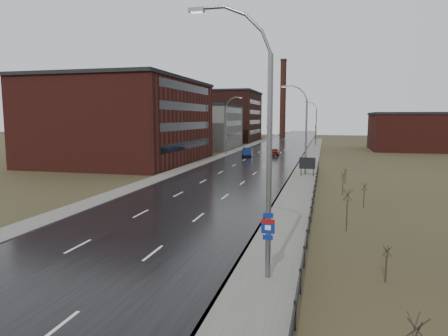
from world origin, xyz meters
The scene contains 25 objects.
ground centered at (0.00, 0.00, 0.00)m, with size 320.00×320.00×0.00m, color #2D2819.
road centered at (0.00, 60.00, 0.03)m, with size 14.00×300.00×0.06m, color black.
sidewalk_right centered at (8.60, 35.00, 0.09)m, with size 3.20×180.00×0.18m, color #595651.
curb_right centered at (7.08, 35.00, 0.09)m, with size 0.16×180.00×0.18m, color slate.
sidewalk_left centered at (-8.20, 60.00, 0.06)m, with size 2.40×260.00×0.12m, color #595651.
warehouse_near centered at (-20.99, 45.00, 6.76)m, with size 22.44×28.56×13.50m.
warehouse_mid centered at (-17.99, 78.00, 5.26)m, with size 16.32×20.40×10.50m.
warehouse_far centered at (-22.99, 108.00, 7.76)m, with size 26.52×24.48×15.50m.
building_right centered at (30.30, 82.00, 4.26)m, with size 18.36×16.32×8.50m.
smokestack centered at (-6.00, 150.00, 15.50)m, with size 2.70×2.70×30.70m.
streetlight_main centered at (8.47, 2.00, 6.06)m, with size 3.91×0.29×12.11m.
streetlight_right_mid centered at (8.50, 36.00, 5.84)m, with size 3.36×0.28×11.35m.
streetlight_left centered at (-7.70, 62.00, 5.84)m, with size 3.36×0.28×11.35m.
streetlight_right_far centered at (8.50, 90.00, 5.84)m, with size 3.36×0.28×11.35m.
guardrail centered at (10.30, 18.31, 0.71)m, with size 0.10×53.05×1.10m.
shrub_b centered at (13.95, 3.17, 0.89)m, with size 0.41×0.42×1.67m.
shrub_c centered at (12.64, 11.14, 1.48)m, with size 0.66×0.69×2.79m.
shrub_d centered at (14.33, 18.38, 1.11)m, with size 0.50×0.52×2.08m.
shrub_e centered at (12.90, 23.69, 1.15)m, with size 0.52×0.54×2.17m.
shrub_f centered at (13.41, 30.43, 0.89)m, with size 0.41×0.43×1.68m.
billboard centered at (9.10, 34.53, 1.67)m, with size 1.95×0.17×2.47m.
traffic_light_left centered at (-8.00, 120.00, 4.60)m, with size 0.58×2.73×5.30m.
traffic_light_right centered at (8.00, 120.00, 4.60)m, with size 0.58×2.73×5.30m.
car_near centered at (-2.93, 58.06, 0.82)m, with size 1.73×4.95×1.63m, color #0D1641.
car_far centered at (1.77, 61.55, 0.72)m, with size 1.70×4.23×1.44m, color #55130E.
Camera 1 is at (11.13, -15.20, 7.32)m, focal length 32.00 mm.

